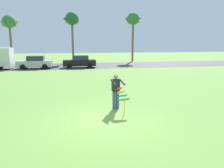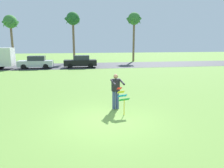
{
  "view_description": "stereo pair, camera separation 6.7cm",
  "coord_description": "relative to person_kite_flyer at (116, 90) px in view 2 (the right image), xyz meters",
  "views": [
    {
      "loc": [
        -1.25,
        -7.96,
        3.19
      ],
      "look_at": [
        0.68,
        2.49,
        1.05
      ],
      "focal_mm": 32.71,
      "sensor_mm": 36.0,
      "label": 1
    },
    {
      "loc": [
        -1.19,
        -7.97,
        3.19
      ],
      "look_at": [
        0.68,
        2.49,
        1.05
      ],
      "focal_mm": 32.71,
      "sensor_mm": 36.0,
      "label": 2
    }
  ],
  "objects": [
    {
      "name": "palm_tree_right_near",
      "position": [
        -2.06,
        25.67,
        5.81
      ],
      "size": [
        2.58,
        2.71,
        8.15
      ],
      "color": "brown",
      "rests_on": "ground"
    },
    {
      "name": "kite_held",
      "position": [
        0.15,
        -0.78,
        -0.14
      ],
      "size": [
        0.53,
        0.7,
        1.19
      ],
      "color": "red",
      "rests_on": "ground"
    },
    {
      "name": "road_strip",
      "position": [
        -0.68,
        20.13,
        -0.95
      ],
      "size": [
        120.0,
        8.0,
        0.01
      ],
      "primitive_type": "cube",
      "color": "#424247",
      "rests_on": "ground"
    },
    {
      "name": "person_kite_flyer",
      "position": [
        0.0,
        0.0,
        0.0
      ],
      "size": [
        0.63,
        0.72,
        1.73
      ],
      "color": "#384772",
      "rests_on": "ground"
    },
    {
      "name": "parked_car_black",
      "position": [
        -1.23,
        17.73,
        -0.18
      ],
      "size": [
        4.21,
        1.85,
        1.6
      ],
      "color": "black",
      "rests_on": "ground"
    },
    {
      "name": "palm_tree_left_near",
      "position": [
        -12.05,
        27.18,
        5.34
      ],
      "size": [
        2.58,
        2.71,
        7.64
      ],
      "color": "brown",
      "rests_on": "ground"
    },
    {
      "name": "palm_tree_centre_far",
      "position": [
        8.26,
        25.72,
        5.99
      ],
      "size": [
        2.58,
        2.71,
        8.35
      ],
      "color": "brown",
      "rests_on": "ground"
    },
    {
      "name": "ground_plane",
      "position": [
        -0.68,
        -1.47,
        -0.95
      ],
      "size": [
        120.0,
        120.0,
        0.0
      ],
      "primitive_type": "plane",
      "color": "olive"
    },
    {
      "name": "parked_car_silver",
      "position": [
        -6.82,
        17.73,
        -0.18
      ],
      "size": [
        4.21,
        1.86,
        1.6
      ],
      "color": "silver",
      "rests_on": "ground"
    }
  ]
}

